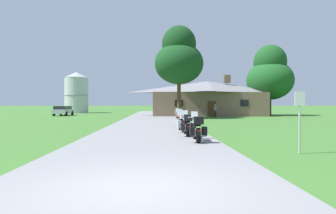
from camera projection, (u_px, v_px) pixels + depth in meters
ground_plane at (152, 123)px, 25.63m from camera, size 500.00×500.00×0.00m
asphalt_driveway at (151, 124)px, 23.64m from camera, size 6.40×80.00×0.06m
motorcycle_silver_nearest_to_camera at (197, 129)px, 12.47m from camera, size 0.73×2.08×1.30m
motorcycle_silver_second_in_row at (187, 125)px, 14.77m from camera, size 0.72×2.08×1.30m
motorcycle_red_third_in_row at (183, 122)px, 16.89m from camera, size 0.79×2.08×1.30m
motorcycle_orange_fourth_in_row at (181, 120)px, 19.07m from camera, size 0.72×2.08×1.30m
motorcycle_silver_farthest_in_row at (180, 118)px, 21.50m from camera, size 0.86×2.08×1.30m
stone_lodge at (207, 98)px, 41.15m from camera, size 16.72×6.94×5.88m
bystander_gray_shirt_near_lodge at (215, 110)px, 36.03m from camera, size 0.37×0.49×1.69m
metal_signpost_roadside at (300, 115)px, 9.76m from camera, size 0.36×0.06×2.14m
tree_right_of_lodge at (270, 75)px, 42.02m from camera, size 6.78×6.78×10.45m
tree_by_lodge_front at (179, 58)px, 33.73m from camera, size 5.79×5.79×10.99m
metal_silo_distant at (76, 92)px, 53.55m from camera, size 4.44×4.44×7.71m
parked_silver_suv_far_left at (63, 110)px, 41.39m from camera, size 1.93×4.61×1.40m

